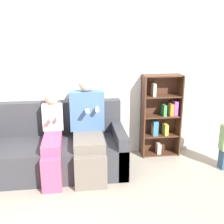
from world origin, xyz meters
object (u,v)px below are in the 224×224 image
(couch, at_px, (56,150))
(child_seated, at_px, (52,137))
(adult_seated, at_px, (88,126))
(bookshelf, at_px, (160,116))

(couch, bearing_deg, child_seated, -100.39)
(child_seated, bearing_deg, couch, 79.61)
(adult_seated, bearing_deg, bookshelf, 20.90)
(adult_seated, distance_m, bookshelf, 1.14)
(child_seated, xyz_separation_m, bookshelf, (1.51, 0.46, 0.06))
(adult_seated, height_order, child_seated, adult_seated)
(bookshelf, bearing_deg, child_seated, -163.17)
(couch, bearing_deg, bookshelf, 11.95)
(couch, height_order, adult_seated, adult_seated)
(adult_seated, xyz_separation_m, bookshelf, (1.07, 0.41, -0.04))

